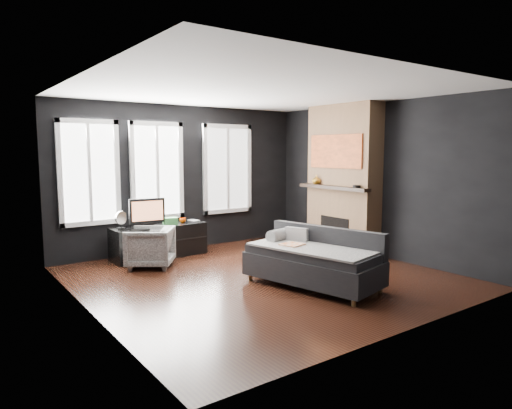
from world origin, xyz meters
TOP-DOWN VIEW (x-y plane):
  - floor at (0.00, 0.00)m, footprint 5.00×5.00m
  - ceiling at (0.00, 0.00)m, footprint 5.00×5.00m
  - wall_back at (0.00, 2.50)m, footprint 5.00×0.02m
  - wall_left at (-2.50, 0.00)m, footprint 0.02×5.00m
  - wall_right at (2.50, 0.00)m, footprint 0.02×5.00m
  - windows at (-0.45, 2.46)m, footprint 4.00×0.16m
  - fireplace at (2.30, 0.60)m, footprint 0.70×1.62m
  - sofa at (0.29, -0.76)m, footprint 1.33×2.02m
  - stripe_pillow at (0.39, -0.31)m, footprint 0.20×0.35m
  - armchair at (-1.10, 1.55)m, footprint 0.93×0.94m
  - media_console at (-0.70, 2.10)m, footprint 1.68×0.60m
  - monitor at (-0.93, 2.05)m, footprint 0.63×0.19m
  - desk_fan at (-1.38, 2.07)m, footprint 0.28×0.28m
  - mug at (-0.24, 2.09)m, footprint 0.14×0.12m
  - book at (-0.05, 2.18)m, footprint 0.15×0.03m
  - storage_box at (-0.52, 2.02)m, footprint 0.25×0.18m
  - mantel_vase at (2.05, 1.05)m, footprint 0.21×0.21m
  - mantel_clock at (2.05, 0.05)m, footprint 0.17×0.17m

SIDE VIEW (x-z plane):
  - floor at x=0.00m, z-range 0.00..0.00m
  - media_console at x=-0.70m, z-range 0.00..0.57m
  - armchair at x=-1.10m, z-range 0.00..0.71m
  - sofa at x=0.29m, z-range 0.00..0.80m
  - stripe_pillow at x=0.39m, z-range 0.40..0.75m
  - mug at x=-0.24m, z-range 0.57..0.68m
  - storage_box at x=-0.52m, z-range 0.57..0.70m
  - book at x=-0.05m, z-range 0.57..0.77m
  - desk_fan at x=-1.38m, z-range 0.57..0.88m
  - monitor at x=-0.93m, z-range 0.57..1.12m
  - mantel_clock at x=2.05m, z-range 1.23..1.27m
  - mantel_vase at x=2.05m, z-range 1.23..1.40m
  - wall_back at x=0.00m, z-range 0.00..2.70m
  - wall_left at x=-2.50m, z-range 0.00..2.70m
  - wall_right at x=2.50m, z-range 0.00..2.70m
  - fireplace at x=2.30m, z-range 0.00..2.70m
  - windows at x=-0.45m, z-range 1.50..3.26m
  - ceiling at x=0.00m, z-range 2.70..2.70m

